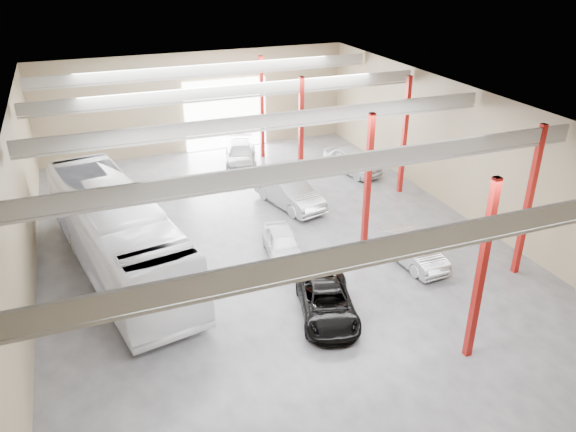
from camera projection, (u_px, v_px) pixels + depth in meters
depot_shell at (274, 150)px, 26.01m from camera, size 22.12×32.12×7.06m
coach_bus at (117, 233)px, 25.18m from camera, size 5.63×14.01×3.80m
black_sedan at (327, 303)px, 22.42m from camera, size 3.26×4.97×1.27m
car_row_a at (283, 244)px, 26.79m from camera, size 2.22×4.16×1.35m
car_row_b at (289, 192)px, 31.96m from camera, size 2.89×5.35×1.67m
car_row_c at (241, 154)px, 38.09m from camera, size 3.32×5.36×1.45m
car_right_near at (412, 249)px, 26.26m from camera, size 1.72×4.28×1.38m
car_right_far at (352, 161)px, 36.81m from camera, size 2.80×4.84×1.55m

